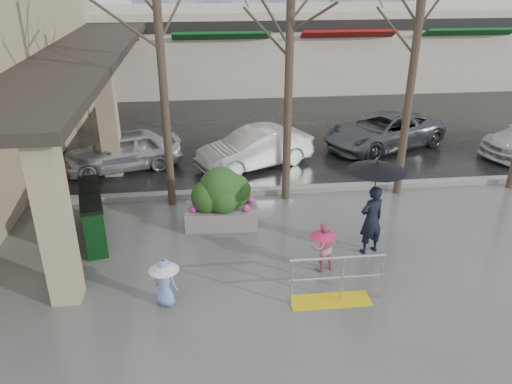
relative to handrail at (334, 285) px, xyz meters
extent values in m
plane|color=#51514F|center=(-1.36, 1.20, -0.38)|extent=(120.00, 120.00, 0.00)
cube|color=black|center=(-1.36, 23.20, -0.37)|extent=(120.00, 36.00, 0.01)
cube|color=gray|center=(-1.36, 5.20, -0.30)|extent=(120.00, 0.30, 0.15)
cube|color=#2D2823|center=(-6.16, 9.20, 3.25)|extent=(2.80, 18.00, 0.25)
cube|color=tan|center=(-5.26, 0.70, 1.37)|extent=(0.55, 0.55, 3.50)
cube|color=tan|center=(-5.26, 7.20, 1.37)|extent=(0.55, 0.55, 3.50)
cube|color=beige|center=(0.64, 19.20, 1.62)|extent=(34.00, 6.00, 4.00)
cube|color=maroon|center=(-7.36, 16.30, 2.47)|extent=(4.50, 1.68, 0.87)
cube|color=#0F4C1E|center=(-1.36, 16.30, 2.47)|extent=(4.50, 1.68, 0.87)
cube|color=maroon|center=(4.64, 16.30, 2.47)|extent=(4.50, 1.68, 0.87)
cube|color=#0F4C1E|center=(10.64, 16.30, 2.47)|extent=(4.50, 1.68, 0.87)
cube|color=black|center=(0.64, 16.30, 3.02)|extent=(34.00, 0.35, 0.50)
cube|color=yellow|center=(-0.06, 0.00, -0.37)|extent=(1.60, 0.50, 0.02)
cylinder|color=silver|center=(-0.86, 0.00, 0.12)|extent=(0.05, 0.05, 1.00)
cylinder|color=silver|center=(0.14, 0.00, 0.12)|extent=(0.05, 0.05, 1.00)
cylinder|color=silver|center=(0.94, 0.00, 0.12)|extent=(0.05, 0.05, 1.00)
cylinder|color=silver|center=(0.04, 0.00, 0.62)|extent=(1.90, 0.06, 0.06)
cylinder|color=silver|center=(0.04, 0.00, 0.17)|extent=(1.90, 0.04, 0.04)
cylinder|color=#382B21|center=(-3.36, 4.80, 3.02)|extent=(0.22, 0.22, 6.80)
cylinder|color=#382B21|center=(-0.16, 4.80, 3.12)|extent=(0.22, 0.22, 7.00)
cylinder|color=#382B21|center=(3.14, 4.80, 2.87)|extent=(0.22, 0.22, 6.50)
imported|color=black|center=(1.28, 1.74, 0.46)|extent=(0.70, 0.57, 1.66)
cylinder|color=black|center=(1.28, 1.74, 1.32)|extent=(0.02, 0.02, 1.05)
cone|color=black|center=(1.28, 1.74, 1.75)|extent=(1.29, 1.29, 0.18)
sphere|color=black|center=(1.28, 1.74, 1.86)|extent=(0.05, 0.05, 0.05)
imported|color=#D18089|center=(0.02, 1.14, 0.18)|extent=(0.64, 0.56, 1.12)
cylinder|color=black|center=(0.02, 1.14, 0.39)|extent=(0.02, 0.02, 0.49)
cone|color=#D72255|center=(0.02, 1.14, 0.54)|extent=(0.60, 0.60, 0.18)
sphere|color=black|center=(0.02, 1.14, 0.65)|extent=(0.05, 0.05, 0.05)
imported|color=#7B99DC|center=(-3.30, 0.29, 0.13)|extent=(0.58, 0.51, 1.01)
cylinder|color=black|center=(-3.30, 0.29, 0.36)|extent=(0.02, 0.02, 0.47)
cone|color=white|center=(-3.30, 0.29, 0.51)|extent=(0.59, 0.59, 0.18)
sphere|color=black|center=(-3.30, 0.29, 0.62)|extent=(0.05, 0.05, 0.05)
cube|color=gray|center=(-2.05, 3.42, -0.13)|extent=(1.85, 1.00, 0.50)
ellipsoid|color=#133E16|center=(-2.05, 3.42, 0.62)|extent=(1.10, 0.99, 1.16)
sphere|color=#133E16|center=(-2.40, 3.32, 0.48)|extent=(0.79, 0.79, 0.79)
sphere|color=#133E16|center=(-1.70, 3.57, 0.50)|extent=(0.84, 0.84, 0.84)
cube|color=#0C3713|center=(-4.96, 2.29, 0.19)|extent=(0.55, 0.55, 1.12)
cube|color=black|center=(-4.96, 2.29, 0.80)|extent=(0.59, 0.59, 0.08)
cube|color=black|center=(-5.09, 2.84, 0.19)|extent=(0.55, 0.55, 1.12)
cube|color=black|center=(-5.09, 2.84, 0.80)|extent=(0.59, 0.59, 0.08)
cube|color=#0E3E17|center=(-5.21, 3.39, 0.19)|extent=(0.55, 0.55, 1.12)
cube|color=black|center=(-5.21, 3.39, 0.80)|extent=(0.59, 0.59, 0.08)
cube|color=black|center=(-5.34, 3.94, 0.19)|extent=(0.55, 0.55, 1.12)
cube|color=black|center=(-5.34, 3.94, 0.80)|extent=(0.59, 0.59, 0.08)
imported|color=#BABAC0|center=(-5.01, 7.60, 0.25)|extent=(3.96, 2.44, 1.26)
imported|color=silver|center=(-0.76, 7.31, 0.25)|extent=(4.03, 2.81, 1.26)
imported|color=#525559|center=(4.04, 8.64, 0.25)|extent=(4.99, 3.71, 1.26)
camera|label=1|loc=(-2.45, -7.88, 5.78)|focal=35.00mm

